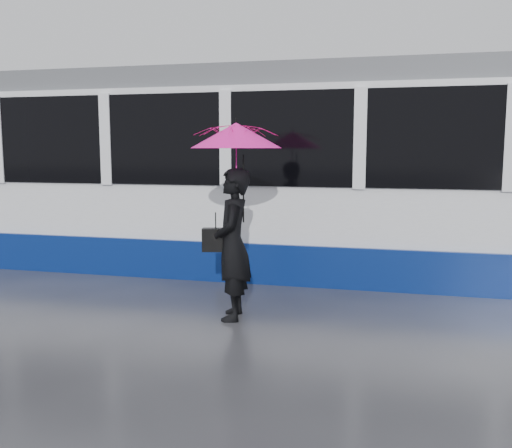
# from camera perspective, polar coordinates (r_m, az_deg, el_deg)

# --- Properties ---
(ground) EXTENTS (90.00, 90.00, 0.00)m
(ground) POSITION_cam_1_polar(r_m,az_deg,el_deg) (7.74, -5.28, -7.90)
(ground) COLOR #2A2B30
(ground) RESTS_ON ground
(rails) EXTENTS (34.00, 1.51, 0.02)m
(rails) POSITION_cam_1_polar(r_m,az_deg,el_deg) (10.06, -0.51, -4.20)
(rails) COLOR #3F3D38
(rails) RESTS_ON ground
(tram) EXTENTS (26.00, 2.56, 3.35)m
(tram) POSITION_cam_1_polar(r_m,az_deg,el_deg) (11.31, -18.35, 5.03)
(tram) COLOR white
(tram) RESTS_ON ground
(woman) EXTENTS (0.57, 0.74, 1.83)m
(woman) POSITION_cam_1_polar(r_m,az_deg,el_deg) (6.87, -2.35, -2.04)
(woman) COLOR black
(woman) RESTS_ON ground
(umbrella) EXTENTS (1.27, 1.27, 1.23)m
(umbrella) POSITION_cam_1_polar(r_m,az_deg,el_deg) (6.76, -1.99, 7.08)
(umbrella) COLOR #FF157C
(umbrella) RESTS_ON ground
(handbag) EXTENTS (0.35, 0.21, 0.46)m
(handbag) POSITION_cam_1_polar(r_m,az_deg,el_deg) (6.95, -4.04, -1.58)
(handbag) COLOR black
(handbag) RESTS_ON ground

